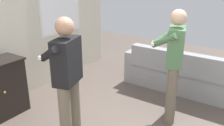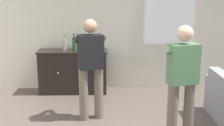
# 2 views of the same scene
# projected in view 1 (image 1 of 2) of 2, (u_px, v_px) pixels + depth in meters

# --- Properties ---
(wall_back_with_window) EXTENTS (5.20, 0.15, 2.80)m
(wall_back_with_window) POSITION_uv_depth(u_px,v_px,m) (4.00, 20.00, 4.08)
(wall_back_with_window) COLOR beige
(wall_back_with_window) RESTS_ON ground
(couch) EXTENTS (0.57, 2.27, 0.82)m
(couch) POSITION_uv_depth(u_px,v_px,m) (183.00, 76.00, 4.64)
(couch) COLOR gray
(couch) RESTS_ON ground
(person_standing_left) EXTENTS (0.53, 0.52, 1.68)m
(person_standing_left) POSITION_uv_depth(u_px,v_px,m) (67.00, 78.00, 3.03)
(person_standing_left) COLOR #6B6051
(person_standing_left) RESTS_ON ground
(person_standing_right) EXTENTS (0.53, 0.52, 1.68)m
(person_standing_right) POSITION_uv_depth(u_px,v_px,m) (174.00, 61.00, 3.58)
(person_standing_right) COLOR #6B6051
(person_standing_right) RESTS_ON ground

